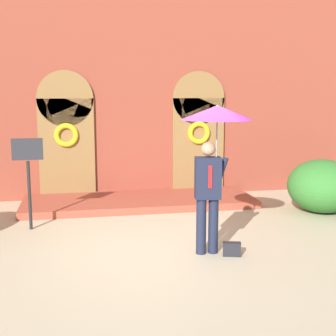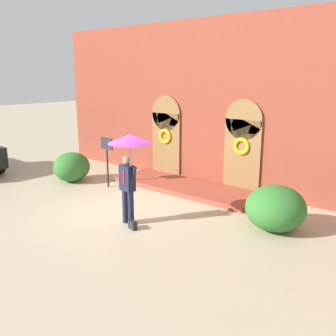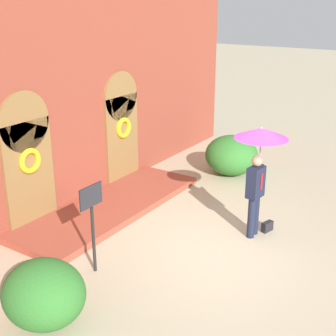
# 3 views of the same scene
# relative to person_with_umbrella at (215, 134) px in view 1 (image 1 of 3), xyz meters

# --- Properties ---
(ground_plane) EXTENTS (80.00, 80.00, 0.00)m
(ground_plane) POSITION_rel_person_with_umbrella_xyz_m (-0.75, 0.36, -1.91)
(ground_plane) COLOR tan
(building_facade) EXTENTS (14.00, 2.30, 5.60)m
(building_facade) POSITION_rel_person_with_umbrella_xyz_m (-0.75, 4.51, 0.77)
(building_facade) COLOR brown
(building_facade) RESTS_ON ground
(person_with_umbrella) EXTENTS (1.10, 1.10, 2.36)m
(person_with_umbrella) POSITION_rel_person_with_umbrella_xyz_m (0.00, 0.00, 0.00)
(person_with_umbrella) COLOR #191E33
(person_with_umbrella) RESTS_ON ground
(handbag) EXTENTS (0.30, 0.19, 0.22)m
(handbag) POSITION_rel_person_with_umbrella_xyz_m (0.25, -0.20, -1.80)
(handbag) COLOR black
(handbag) RESTS_ON ground
(sign_post) EXTENTS (0.56, 0.06, 1.72)m
(sign_post) POSITION_rel_person_with_umbrella_xyz_m (-3.00, 1.89, -0.75)
(sign_post) COLOR black
(sign_post) RESTS_ON ground
(shrub_right) EXTENTS (1.48, 1.52, 1.14)m
(shrub_right) POSITION_rel_person_with_umbrella_xyz_m (3.02, 2.03, -1.34)
(shrub_right) COLOR #2D6B28
(shrub_right) RESTS_ON ground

